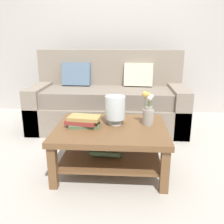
% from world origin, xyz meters
% --- Properties ---
extents(ground_plane, '(10.00, 10.00, 0.00)m').
position_xyz_m(ground_plane, '(0.00, 0.00, 0.00)').
color(ground_plane, '#B7B2A8').
extents(back_wall, '(6.40, 0.12, 2.70)m').
position_xyz_m(back_wall, '(0.00, 1.65, 1.35)').
color(back_wall, '#BCB7B2').
rests_on(back_wall, ground).
extents(couch, '(2.08, 0.90, 1.06)m').
position_xyz_m(couch, '(-0.09, 0.82, 0.36)').
color(couch, gray).
rests_on(couch, ground).
extents(coffee_table, '(1.03, 0.82, 0.43)m').
position_xyz_m(coffee_table, '(0.03, -0.40, 0.31)').
color(coffee_table, brown).
rests_on(coffee_table, ground).
extents(book_stack_main, '(0.33, 0.25, 0.10)m').
position_xyz_m(book_stack_main, '(-0.23, -0.38, 0.48)').
color(book_stack_main, '#51704C').
rests_on(book_stack_main, coffee_table).
extents(glass_hurricane_vase, '(0.19, 0.19, 0.27)m').
position_xyz_m(glass_hurricane_vase, '(0.06, -0.31, 0.59)').
color(glass_hurricane_vase, silver).
rests_on(glass_hurricane_vase, coffee_table).
extents(flower_pitcher, '(0.12, 0.10, 0.32)m').
position_xyz_m(flower_pitcher, '(0.37, -0.31, 0.55)').
color(flower_pitcher, '#9E998E').
rests_on(flower_pitcher, coffee_table).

